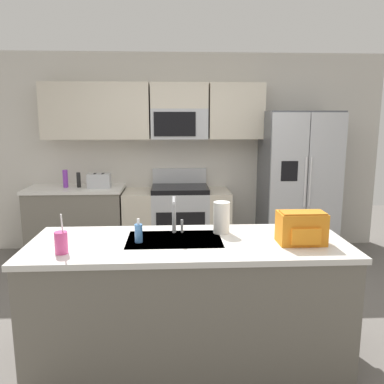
{
  "coord_description": "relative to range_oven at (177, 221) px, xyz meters",
  "views": [
    {
      "loc": [
        -0.23,
        -3.18,
        1.76
      ],
      "look_at": [
        -0.04,
        0.6,
        1.05
      ],
      "focal_mm": 36.75,
      "sensor_mm": 36.0,
      "label": 1
    }
  ],
  "objects": [
    {
      "name": "refrigerator",
      "position": [
        1.55,
        -0.07,
        0.48
      ],
      "size": [
        0.9,
        0.76,
        1.85
      ],
      "color": "#4C4F54",
      "rests_on": "ground"
    },
    {
      "name": "paper_towel_roll",
      "position": [
        0.31,
        -2.1,
        0.58
      ],
      "size": [
        0.12,
        0.12,
        0.24
      ],
      "primitive_type": "cylinder",
      "color": "white",
      "rests_on": "island_counter"
    },
    {
      "name": "bottle_purple",
      "position": [
        -1.41,
        -0.0,
        0.57
      ],
      "size": [
        0.06,
        0.06,
        0.22
      ],
      "primitive_type": "cylinder",
      "color": "purple",
      "rests_on": "back_counter"
    },
    {
      "name": "kitchen_wall_unit",
      "position": [
        0.02,
        0.28,
        1.03
      ],
      "size": [
        5.2,
        0.43,
        2.6
      ],
      "color": "beige",
      "rests_on": "ground"
    },
    {
      "name": "ground_plane",
      "position": [
        0.17,
        -1.8,
        -0.44
      ],
      "size": [
        9.0,
        9.0,
        0.0
      ],
      "primitive_type": "plane",
      "color": "#66605B",
      "rests_on": "ground"
    },
    {
      "name": "island_counter",
      "position": [
        0.05,
        -2.3,
        0.01
      ],
      "size": [
        2.26,
        0.85,
        0.9
      ],
      "color": "slate",
      "rests_on": "ground"
    },
    {
      "name": "sink_faucet",
      "position": [
        -0.05,
        -2.11,
        0.62
      ],
      "size": [
        0.08,
        0.21,
        0.28
      ],
      "color": "#B7BABF",
      "rests_on": "island_counter"
    },
    {
      "name": "range_oven",
      "position": [
        0.0,
        0.0,
        0.0
      ],
      "size": [
        1.36,
        0.61,
        1.1
      ],
      "color": "#B7BABF",
      "rests_on": "ground"
    },
    {
      "name": "toaster",
      "position": [
        -0.98,
        -0.05,
        0.55
      ],
      "size": [
        0.28,
        0.16,
        0.18
      ],
      "color": "#B7BABF",
      "rests_on": "back_counter"
    },
    {
      "name": "soap_dispenser",
      "position": [
        -0.3,
        -2.3,
        0.53
      ],
      "size": [
        0.06,
        0.06,
        0.17
      ],
      "color": "#4C8CD8",
      "rests_on": "island_counter"
    },
    {
      "name": "backpack",
      "position": [
        0.83,
        -2.39,
        0.57
      ],
      "size": [
        0.32,
        0.22,
        0.23
      ],
      "color": "orange",
      "rests_on": "island_counter"
    },
    {
      "name": "pepper_mill",
      "position": [
        -1.24,
        -0.0,
        0.55
      ],
      "size": [
        0.05,
        0.05,
        0.19
      ],
      "primitive_type": "cylinder",
      "color": "black",
      "rests_on": "back_counter"
    },
    {
      "name": "back_counter",
      "position": [
        -1.29,
        -0.0,
        0.01
      ],
      "size": [
        1.21,
        0.63,
        0.9
      ],
      "color": "slate",
      "rests_on": "ground"
    },
    {
      "name": "drink_cup_pink",
      "position": [
        -0.78,
        -2.52,
        0.53
      ],
      "size": [
        0.08,
        0.08,
        0.26
      ],
      "color": "#EA4C93",
      "rests_on": "island_counter"
    }
  ]
}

